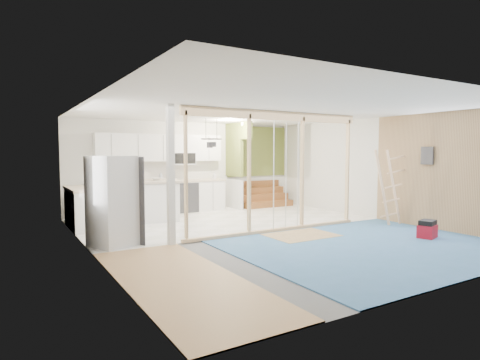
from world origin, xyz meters
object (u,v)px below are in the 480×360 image
ladder (389,187)px  toolbox (427,230)px  fridge (114,201)px  island (158,201)px

ladder → toolbox: bearing=-88.4°
fridge → island: bearing=31.1°
toolbox → ladder: size_ratio=0.26×
fridge → toolbox: 6.12m
fridge → toolbox: (5.54, -2.53, -0.65)m
fridge → toolbox: bearing=-47.6°
fridge → island: fridge is taller
fridge → island: (1.63, 2.25, -0.32)m
island → ladder: ladder is taller
ladder → fridge: bearing=-167.2°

